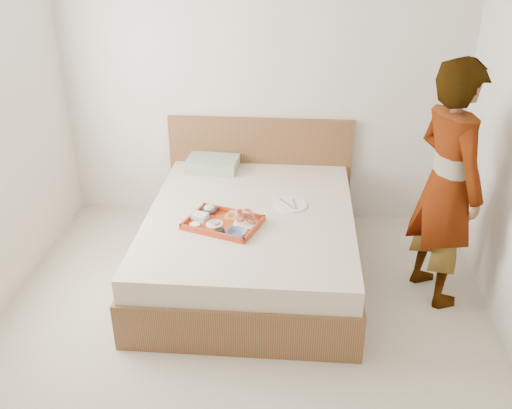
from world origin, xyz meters
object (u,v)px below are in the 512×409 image
object	(u,v)px
bed	(251,242)
person	(447,185)
tray	(223,222)
dinner_plate	(291,205)

from	to	relation	value
bed	person	xyz separation A→B (m)	(1.38, -0.16, 0.62)
bed	tray	distance (m)	0.40
person	tray	bearing A→B (deg)	69.42
dinner_plate	person	bearing A→B (deg)	-15.42
bed	dinner_plate	distance (m)	0.43
dinner_plate	tray	bearing A→B (deg)	-143.86
bed	tray	bearing A→B (deg)	-129.87
tray	dinner_plate	world-z (taller)	tray
bed	dinner_plate	bearing A→B (deg)	24.24
tray	dinner_plate	bearing A→B (deg)	55.22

